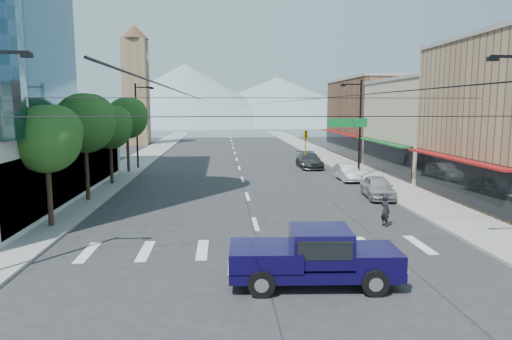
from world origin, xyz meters
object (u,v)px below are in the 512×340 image
Objects in this scene: pickup_truck at (313,256)px; parked_car_far at (309,160)px; parked_car_mid at (347,172)px; parked_car_near at (378,187)px; pedestrian at (385,211)px.

pickup_truck is 1.13× the size of parked_car_far.
pickup_truck reaches higher than parked_car_mid.
parked_car_near is 1.06× the size of parked_car_mid.
parked_car_mid is at bearing 95.89° from parked_car_near.
parked_car_near is at bearing -84.18° from parked_car_far.
pedestrian is at bearing -91.39° from parked_car_far.
parked_car_near reaches higher than parked_car_mid.
parked_car_far is (-1.80, 16.75, 0.03)m from parked_car_near.
parked_car_far reaches higher than parked_car_near.
parked_car_mid is at bearing -26.21° from pedestrian.
pickup_truck is 33.04m from parked_car_far.
parked_car_far is at bearing 101.79° from parked_car_mid.
parked_car_mid is at bearing -78.65° from parked_car_far.
parked_car_far is at bearing 102.02° from parked_car_near.
pedestrian is 15.92m from parked_car_mid.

